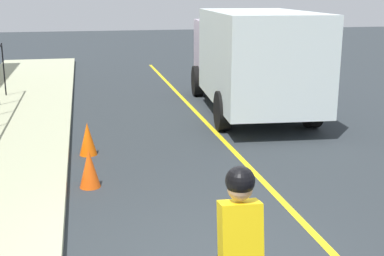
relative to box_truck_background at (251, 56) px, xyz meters
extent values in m
cube|color=yellow|center=(-7.95, 1.48, -1.55)|extent=(36.00, 0.12, 0.01)
cylinder|color=black|center=(3.12, 6.88, -0.60)|extent=(0.04, 0.04, 1.60)
cube|color=yellow|center=(-9.55, 3.24, -0.35)|extent=(0.36, 0.38, 0.63)
sphere|color=tan|center=(-9.50, 3.23, 0.07)|extent=(0.22, 0.22, 0.22)
sphere|color=black|center=(-9.50, 3.23, 0.14)|extent=(0.26, 0.26, 0.26)
cube|color=silver|center=(-0.78, 0.06, 0.08)|extent=(4.93, 2.77, 2.30)
cube|color=silver|center=(2.63, -0.21, -0.12)|extent=(1.99, 2.34, 1.90)
cylinder|color=black|center=(2.58, 0.92, -1.07)|extent=(0.98, 0.37, 0.96)
cylinder|color=black|center=(2.40, -1.31, -1.07)|extent=(0.98, 0.37, 0.96)
cylinder|color=black|center=(-1.75, 1.26, -1.07)|extent=(0.98, 0.37, 0.96)
cylinder|color=black|center=(-1.92, -0.97, -1.07)|extent=(0.98, 0.37, 0.96)
cone|color=#FD5F0A|center=(-3.09, 4.49, -1.21)|extent=(0.36, 0.36, 0.68)
cone|color=#F45410|center=(-4.94, 4.49, -1.21)|extent=(0.36, 0.36, 0.67)
camera|label=1|loc=(-13.49, 4.50, 1.71)|focal=48.46mm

